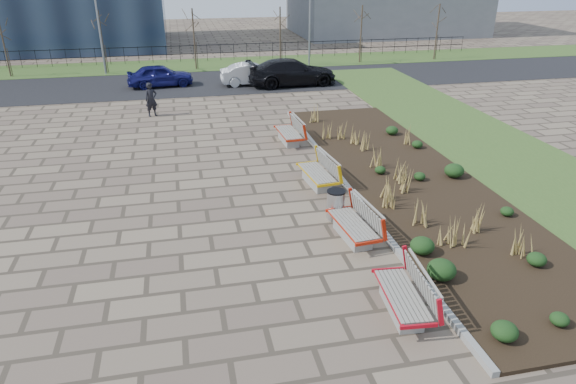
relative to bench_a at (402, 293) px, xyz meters
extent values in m
plane|color=#756550|center=(-3.00, 1.78, -0.50)|extent=(120.00, 120.00, 0.00)
cube|color=black|center=(3.25, 6.78, -0.45)|extent=(4.50, 18.00, 0.10)
cube|color=gray|center=(0.92, 6.78, -0.42)|extent=(0.16, 18.00, 0.15)
cube|color=#33511E|center=(8.00, 6.78, -0.48)|extent=(5.00, 38.00, 0.04)
cube|color=#33511E|center=(-3.00, 29.78, -0.48)|extent=(80.00, 5.00, 0.04)
cube|color=black|center=(-3.00, 23.78, -0.49)|extent=(80.00, 7.00, 0.02)
cylinder|color=#B2B2B7|center=(-0.11, 4.54, -0.05)|extent=(0.53, 0.53, 0.89)
imported|color=black|center=(-5.69, 16.96, 0.32)|extent=(0.70, 0.58, 1.64)
imported|color=navy|center=(-5.35, 23.35, 0.18)|extent=(4.00, 1.96, 1.31)
imported|color=#B4B7BC|center=(0.15, 22.67, 0.16)|extent=(3.89, 1.36, 1.28)
imported|color=black|center=(2.47, 22.04, 0.30)|extent=(5.53, 2.54, 1.57)
camera|label=1|loc=(-4.35, -8.44, 6.58)|focal=32.00mm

